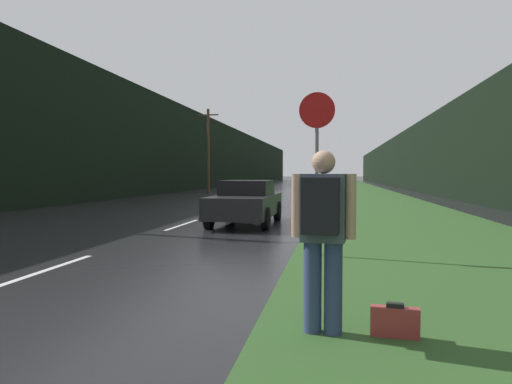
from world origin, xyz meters
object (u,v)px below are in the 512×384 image
stop_sign (317,157)px  car_passing_near (246,202)px  hitchhiker_with_backpack (323,230)px  suitcase (395,322)px

stop_sign → car_passing_near: size_ratio=0.72×
hitchhiker_with_backpack → car_passing_near: hitchhiker_with_backpack is taller
stop_sign → hitchhiker_with_backpack: size_ratio=1.73×
stop_sign → suitcase: 4.76m
hitchhiker_with_backpack → car_passing_near: (-2.64, 9.62, -0.34)m
car_passing_near → hitchhiker_with_backpack: bearing=105.3°
suitcase → car_passing_near: size_ratio=0.11×
hitchhiker_with_backpack → suitcase: hitchhiker_with_backpack is taller
suitcase → hitchhiker_with_backpack: bearing=-170.6°
stop_sign → suitcase: size_ratio=6.73×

